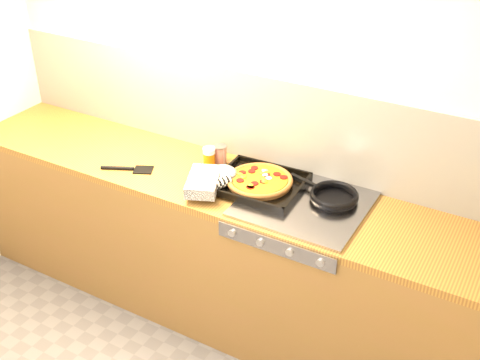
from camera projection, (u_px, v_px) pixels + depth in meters
The scene contains 9 objects.
room_shell at pixel (252, 118), 3.23m from camera, with size 3.20×3.20×3.20m.
counter_run at pixel (226, 250), 3.37m from camera, with size 3.20×0.62×0.90m.
stovetop at pixel (304, 204), 2.95m from camera, with size 0.60×0.56×0.02m, color gray.
pizza_on_tray at pixel (245, 181), 3.06m from camera, with size 0.58×0.52×0.07m.
frying_pan at pixel (333, 196), 2.95m from camera, with size 0.42×0.30×0.04m.
tomato_can at pixel (220, 154), 3.29m from camera, with size 0.10×0.10×0.10m.
juice_glass at pixel (209, 157), 3.25m from camera, with size 0.08×0.08×0.11m.
wooden_spoon at pixel (253, 164), 3.28m from camera, with size 0.29×0.12×0.02m.
black_spatula at pixel (128, 169), 3.24m from camera, with size 0.28×0.17×0.02m.
Camera 1 is at (1.39, -1.20, 2.52)m, focal length 45.00 mm.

